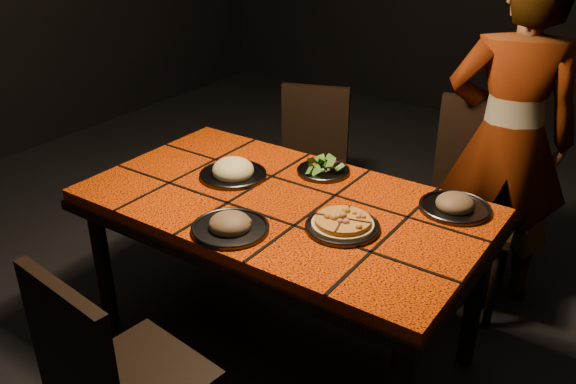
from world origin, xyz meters
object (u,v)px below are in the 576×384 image
Objects in this scene: plate_pizza at (343,225)px; dining_table at (282,216)px; chair_near at (109,376)px; diner at (509,140)px; chair_far_left at (311,153)px; chair_far_right at (474,190)px; plate_pasta at (233,171)px.

dining_table is at bearing 168.06° from plate_pizza.
chair_near is 2.01m from diner.
chair_far_left is at bearing -69.53° from chair_near.
chair_far_right reaches higher than plate_pasta.
chair_near is (-0.01, -0.92, -0.14)m from dining_table.
dining_table is 0.32m from plate_pasta.
plate_pasta reaches higher than plate_pizza.
chair_near is 0.94m from plate_pizza.
chair_far_right is at bearing 60.88° from dining_table.
chair_far_right reaches higher than chair_far_left.
diner is (0.10, 0.07, 0.26)m from chair_far_right.
diner is (1.08, 0.00, 0.32)m from chair_far_left.
chair_far_left is (-0.48, 0.97, -0.17)m from dining_table.
diner reaches higher than plate_pizza.
chair_far_left is (-0.47, 1.89, -0.03)m from chair_near.
diner is at bearing -101.41° from chair_near.
dining_table is 1.64× the size of chair_far_right.
chair_far_right is 1.00m from plate_pizza.
plate_pasta is (-0.80, -0.84, 0.21)m from chair_far_right.
dining_table is 0.93m from chair_near.
diner is (0.60, 0.97, 0.15)m from dining_table.
plate_pizza is at bearing -109.43° from chair_far_right.
chair_far_right is 3.48× the size of plate_pizza.
chair_far_left is at bearing -17.93° from diner.
plate_pizza is (-0.28, -1.04, -0.05)m from diner.
chair_near is 0.93× the size of chair_far_right.
chair_far_left is 0.88× the size of chair_far_right.
chair_far_left is 3.07× the size of plate_pizza.
diner reaches higher than chair_near.
diner reaches higher than chair_far_right.
diner reaches higher than dining_table.
chair_far_left is at bearing 101.11° from plate_pasta.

